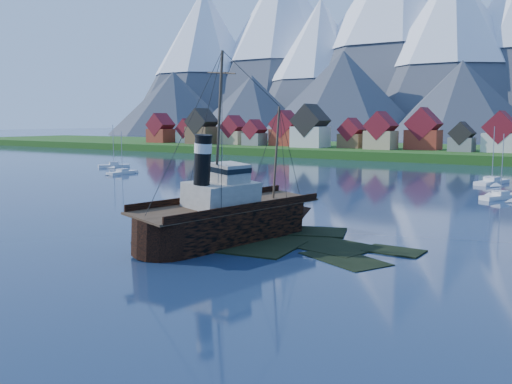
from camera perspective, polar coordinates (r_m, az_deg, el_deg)
The scene contains 10 objects.
ground at distance 64.97m, azimuth -0.48°, elevation -5.14°, with size 1400.00×1400.00×0.00m, color #182844.
shoal at distance 65.87m, azimuth 1.85°, elevation -5.28°, with size 31.71×21.24×1.14m.
seawall at distance 188.51m, azimuth 22.57°, elevation 2.46°, with size 600.00×2.50×2.00m, color #3F3D38.
town at distance 216.04m, azimuth 15.04°, elevation 5.69°, with size 250.96×16.69×17.30m.
tugboat_wreck at distance 66.78m, azimuth -2.09°, elevation -2.33°, with size 6.58×28.34×22.46m.
sailboat_a at distance 151.07m, azimuth -13.21°, elevation 1.86°, with size 2.92×9.51×11.46m.
sailboat_b at distance 173.09m, azimuth -14.02°, elevation 2.52°, with size 6.91×8.63×12.96m.
sailboat_c at distance 158.22m, azimuth -3.40°, elevation 2.29°, with size 9.65×7.08×12.60m.
sailboat_d at distance 109.68m, azimuth 23.26°, elevation -0.50°, with size 5.94×8.85×12.02m.
sailboat_e at distance 134.48m, azimuth 22.51°, elevation 0.87°, with size 5.52×11.60×13.06m.
Camera 1 is at (35.46, -52.62, 13.95)m, focal length 40.00 mm.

